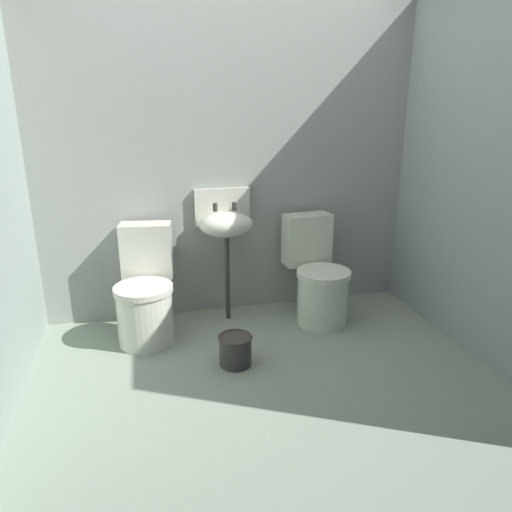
# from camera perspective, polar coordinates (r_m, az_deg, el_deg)

# --- Properties ---
(ground_plane) EXTENTS (3.23, 2.57, 0.08)m
(ground_plane) POSITION_cam_1_polar(r_m,az_deg,el_deg) (3.01, 1.26, -15.10)
(ground_plane) COLOR gray
(wall_back) EXTENTS (3.23, 0.10, 2.35)m
(wall_back) POSITION_cam_1_polar(r_m,az_deg,el_deg) (3.66, -3.25, 11.25)
(wall_back) COLOR #979C94
(wall_back) RESTS_ON ground
(wall_right) EXTENTS (0.10, 2.37, 2.35)m
(wall_right) POSITION_cam_1_polar(r_m,az_deg,el_deg) (3.34, 26.40, 8.76)
(wall_right) COLOR #909B94
(wall_right) RESTS_ON ground
(toilet_left) EXTENTS (0.46, 0.64, 0.78)m
(toilet_left) POSITION_cam_1_polar(r_m,az_deg,el_deg) (3.42, -13.09, -4.52)
(toilet_left) COLOR silver
(toilet_left) RESTS_ON ground
(toilet_right) EXTENTS (0.44, 0.63, 0.78)m
(toilet_right) POSITION_cam_1_polar(r_m,az_deg,el_deg) (3.64, 7.43, -2.77)
(toilet_right) COLOR silver
(toilet_right) RESTS_ON ground
(sink) EXTENTS (0.42, 0.35, 0.99)m
(sink) POSITION_cam_1_polar(r_m,az_deg,el_deg) (3.51, -3.66, 3.97)
(sink) COLOR #383633
(sink) RESTS_ON ground
(bucket) EXTENTS (0.22, 0.22, 0.20)m
(bucket) POSITION_cam_1_polar(r_m,az_deg,el_deg) (3.08, -2.49, -11.14)
(bucket) COLOR #383633
(bucket) RESTS_ON ground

